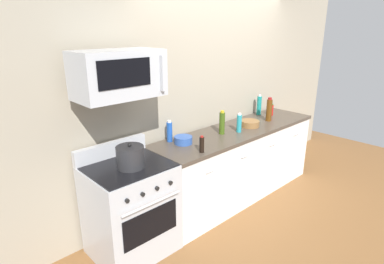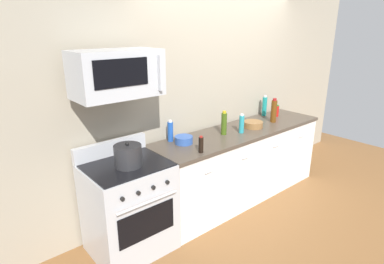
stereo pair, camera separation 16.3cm
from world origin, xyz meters
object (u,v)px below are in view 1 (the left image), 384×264
at_px(bottle_soy_sauce_dark, 202,145).
at_px(stockpot, 130,157).
at_px(bottle_olive_oil, 222,123).
at_px(bottle_soda_blue, 169,132).
at_px(bottle_dish_soap, 239,123).
at_px(range_oven, 131,208).
at_px(bowl_wooden_salad, 250,123).
at_px(bowl_blue_mixing, 183,140).
at_px(bottle_sparkling_teal, 259,105).
at_px(microwave, 119,74).
at_px(bottle_hot_sauce_red, 272,110).
at_px(bottle_wine_amber, 269,110).

relative_size(bottle_soy_sauce_dark, stockpot, 0.70).
bearing_deg(bottle_olive_oil, bottle_soy_sauce_dark, -156.94).
xyz_separation_m(bottle_soda_blue, stockpot, (-0.69, -0.29, -0.01)).
xyz_separation_m(bottle_dish_soap, bottle_olive_oil, (-0.21, 0.09, 0.02)).
bearing_deg(range_oven, bowl_wooden_salad, -1.01).
bearing_deg(range_oven, bowl_blue_mixing, 6.24).
bearing_deg(bottle_sparkling_teal, bottle_soda_blue, 179.93).
xyz_separation_m(bottle_sparkling_teal, bowl_blue_mixing, (-1.60, -0.15, -0.10)).
height_order(microwave, bottle_sparkling_teal, microwave).
distance_m(range_oven, bowl_wooden_salad, 1.86).
distance_m(bottle_hot_sauce_red, stockpot, 2.45).
relative_size(microwave, bowl_wooden_salad, 3.05).
bearing_deg(bottle_wine_amber, microwave, 177.45).
relative_size(bottle_wine_amber, stockpot, 1.28).
bearing_deg(range_oven, bottle_soy_sauce_dark, -17.91).
bearing_deg(stockpot, bottle_wine_amber, 0.03).
relative_size(bottle_hot_sauce_red, bowl_wooden_salad, 0.69).
distance_m(range_oven, bottle_wine_amber, 2.26).
bearing_deg(bowl_wooden_salad, bottle_soda_blue, 166.38).
distance_m(bottle_soy_sauce_dark, bottle_hot_sauce_red, 1.75).
relative_size(bowl_wooden_salad, stockpot, 0.97).
xyz_separation_m(bottle_wine_amber, bottle_sparkling_teal, (0.18, 0.29, -0.01)).
xyz_separation_m(bottle_olive_oil, bowl_wooden_salad, (0.48, -0.05, -0.09)).
relative_size(range_oven, bottle_dish_soap, 4.61).
bearing_deg(microwave, bowl_wooden_salad, -2.44).
relative_size(bottle_sparkling_teal, stockpot, 1.17).
xyz_separation_m(range_oven, bottle_sparkling_teal, (2.36, 0.23, 0.59)).
distance_m(range_oven, bottle_sparkling_teal, 2.44).
bearing_deg(bowl_blue_mixing, stockpot, -169.81).
distance_m(bottle_soy_sauce_dark, bottle_dish_soap, 0.80).
height_order(bottle_soy_sauce_dark, bottle_soda_blue, bottle_soda_blue).
xyz_separation_m(range_oven, bottle_soda_blue, (0.69, 0.24, 0.57)).
relative_size(bottle_olive_oil, bowl_wooden_salad, 1.17).
bearing_deg(bottle_dish_soap, bowl_blue_mixing, 167.89).
distance_m(bottle_wine_amber, bottle_olive_oil, 0.87).
bearing_deg(bottle_olive_oil, bottle_soda_blue, 160.26).
height_order(bowl_wooden_salad, bowl_blue_mixing, bowl_blue_mixing).
xyz_separation_m(range_oven, microwave, (0.00, 0.04, 1.28)).
relative_size(bottle_wine_amber, bowl_blue_mixing, 1.62).
height_order(bottle_soy_sauce_dark, bowl_wooden_salad, bottle_soy_sauce_dark).
height_order(range_oven, bottle_olive_oil, bottle_olive_oil).
relative_size(bottle_soy_sauce_dark, bottle_olive_oil, 0.61).
xyz_separation_m(microwave, bowl_wooden_salad, (1.79, -0.08, -0.79)).
height_order(bottle_sparkling_teal, bottle_dish_soap, bottle_sparkling_teal).
height_order(range_oven, bottle_soda_blue, bottle_soda_blue).
height_order(bottle_dish_soap, bottle_hot_sauce_red, bottle_dish_soap).
bearing_deg(bowl_wooden_salad, bottle_sparkling_teal, 25.10).
bearing_deg(bottle_olive_oil, microwave, 178.64).
relative_size(range_oven, bottle_sparkling_teal, 3.65).
bearing_deg(bottle_hot_sauce_red, bottle_wine_amber, -154.22).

